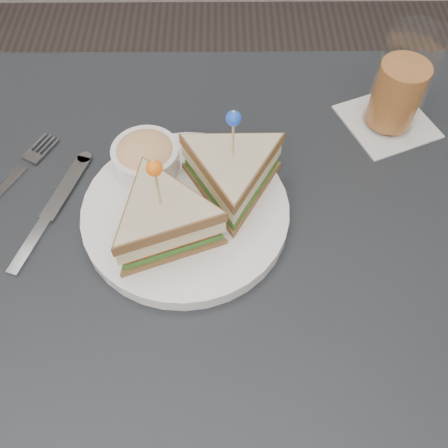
% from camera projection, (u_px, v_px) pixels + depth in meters
% --- Properties ---
extents(ground_plane, '(3.50, 3.50, 0.00)m').
position_uv_depth(ground_plane, '(220.00, 405.00, 1.25)').
color(ground_plane, '#3F3833').
extents(table, '(0.80, 0.80, 0.75)m').
position_uv_depth(table, '(217.00, 281.00, 0.69)').
color(table, black).
rests_on(table, ground).
extents(plate_meal, '(0.32, 0.31, 0.16)m').
position_uv_depth(plate_meal, '(190.00, 196.00, 0.63)').
color(plate_meal, white).
rests_on(plate_meal, table).
extents(cutlery_fork, '(0.10, 0.17, 0.01)m').
position_uv_depth(cutlery_fork, '(16.00, 175.00, 0.70)').
color(cutlery_fork, '#B8BBC3').
rests_on(cutlery_fork, table).
extents(cutlery_knife, '(0.08, 0.20, 0.01)m').
position_uv_depth(cutlery_knife, '(49.00, 214.00, 0.66)').
color(cutlery_knife, silver).
rests_on(cutlery_knife, table).
extents(drink_set, '(0.16, 0.16, 0.16)m').
position_uv_depth(drink_set, '(400.00, 86.00, 0.70)').
color(drink_set, silver).
rests_on(drink_set, table).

